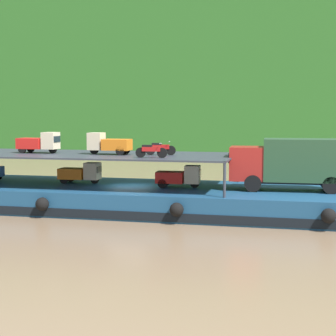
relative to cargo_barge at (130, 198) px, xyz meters
name	(u,v)px	position (x,y,z in m)	size (l,w,h in m)	color
ground_plane	(130,209)	(0.00, 0.03, -0.75)	(400.00, 400.00, 0.00)	#7F664C
hillside_far_bank	(241,49)	(0.00, 67.89, 17.03)	(141.48, 38.32, 31.57)	#286023
cargo_barge	(130,198)	(0.00, 0.00, 0.00)	(30.01, 8.67, 1.50)	navy
covered_lorry	(291,162)	(10.02, 0.19, 2.44)	(7.93, 2.57, 3.10)	maroon
cargo_rack	(74,155)	(-3.80, 0.03, 2.69)	(20.81, 7.24, 2.00)	#2D333D
mini_truck_lower_aft	(81,173)	(-3.57, 0.56, 1.44)	(2.74, 1.21, 1.38)	orange
mini_truck_lower_mid	(179,176)	(3.22, 0.01, 1.44)	(2.79, 1.29, 1.38)	red
mini_truck_upper_mid	(39,143)	(-6.22, 0.00, 3.44)	(2.79, 1.29, 1.38)	red
mini_truck_upper_fore	(109,144)	(-1.33, -0.16, 3.44)	(2.77, 1.24, 1.38)	orange
motorcycle_upper_port	(151,150)	(1.99, -2.14, 3.18)	(1.90, 0.55, 0.87)	black
motorcycle_upper_centre	(160,148)	(2.01, 0.03, 3.18)	(1.90, 0.55, 0.87)	black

